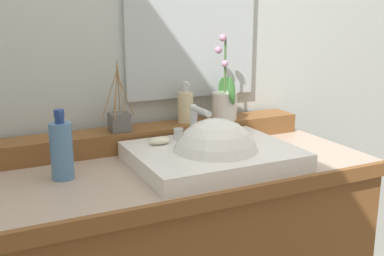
{
  "coord_description": "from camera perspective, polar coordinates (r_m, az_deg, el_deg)",
  "views": [
    {
      "loc": [
        -0.57,
        -1.27,
        1.3
      ],
      "look_at": [
        0.03,
        -0.02,
        0.95
      ],
      "focal_mm": 43.68,
      "sensor_mm": 36.0,
      "label": 1
    }
  ],
  "objects": [
    {
      "name": "lotion_bottle",
      "position": [
        1.36,
        -15.65,
        -2.54
      ],
      "size": [
        0.06,
        0.07,
        0.2
      ],
      "color": "#517DAB",
      "rests_on": "vanity_cabinet"
    },
    {
      "name": "potted_plant",
      "position": [
        1.72,
        3.98,
        3.31
      ],
      "size": [
        0.09,
        0.12,
        0.31
      ],
      "color": "silver",
      "rests_on": "back_ledge"
    },
    {
      "name": "back_ledge",
      "position": [
        1.65,
        -4.52,
        -0.94
      ],
      "size": [
        1.12,
        0.12,
        0.07
      ],
      "primitive_type": "cube",
      "color": "brown",
      "rests_on": "vanity_cabinet"
    },
    {
      "name": "sink_basin",
      "position": [
        1.44,
        2.79,
        -3.91
      ],
      "size": [
        0.49,
        0.39,
        0.29
      ],
      "color": "white",
      "rests_on": "vanity_cabinet"
    },
    {
      "name": "soap_bar",
      "position": [
        1.48,
        -4.01,
        -1.55
      ],
      "size": [
        0.07,
        0.04,
        0.02
      ],
      "primitive_type": "ellipsoid",
      "color": "beige",
      "rests_on": "sink_basin"
    },
    {
      "name": "reed_diffuser",
      "position": [
        1.57,
        -8.86,
        0.85
      ],
      "size": [
        0.11,
        0.07,
        0.24
      ],
      "color": "#55514E",
      "rests_on": "back_ledge"
    },
    {
      "name": "wall_back",
      "position": [
        1.76,
        -6.98,
        13.28
      ],
      "size": [
        2.69,
        0.2,
        2.55
      ],
      "primitive_type": "cube",
      "color": "silver",
      "rests_on": "ground"
    },
    {
      "name": "mirror",
      "position": [
        1.72,
        -0.01,
        13.83
      ],
      "size": [
        0.51,
        0.02,
        0.6
      ],
      "primitive_type": "cube",
      "color": "silver"
    },
    {
      "name": "soap_dispenser",
      "position": [
        1.67,
        -0.81,
        2.71
      ],
      "size": [
        0.06,
        0.06,
        0.15
      ],
      "color": "beige",
      "rests_on": "back_ledge"
    }
  ]
}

